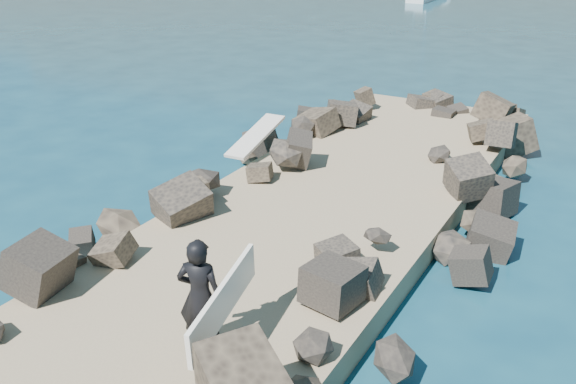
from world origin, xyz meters
The scene contains 6 objects.
ground centered at (0.00, 0.00, 0.00)m, with size 800.00×800.00×0.00m, color #0F384C.
jetty centered at (0.00, -2.00, 0.30)m, with size 6.00×26.00×0.60m, color #8C7759.
riprap_left centered at (-2.90, -1.50, 0.50)m, with size 2.60×22.00×1.00m, color #272421.
riprap_right centered at (2.90, -1.50, 0.50)m, with size 2.60×22.00×1.00m, color black.
surfboard_resting centered at (-3.24, 2.83, 1.04)m, with size 0.64×2.57×0.09m, color silver.
surfer_with_board centered at (1.00, -5.47, 1.61)m, with size 1.15×2.45×2.00m.
Camera 1 is at (6.34, -12.25, 7.09)m, focal length 40.00 mm.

